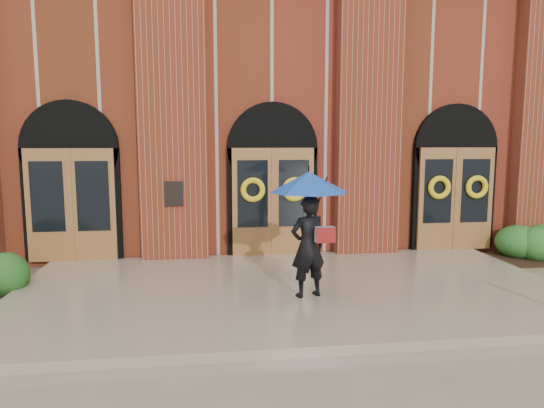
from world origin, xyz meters
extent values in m
plane|color=gray|center=(0.00, 0.00, 0.00)|extent=(90.00, 90.00, 0.00)
cube|color=gray|center=(0.00, 0.15, 0.07)|extent=(10.00, 5.30, 0.15)
cube|color=maroon|center=(0.00, 8.90, 3.50)|extent=(16.00, 12.00, 7.00)
cube|color=black|center=(-2.25, 2.47, 1.65)|extent=(0.40, 0.05, 0.55)
cube|color=maroon|center=(-2.25, 2.73, 3.50)|extent=(1.50, 0.45, 7.00)
cube|color=maroon|center=(2.25, 2.73, 3.50)|extent=(1.50, 0.45, 7.00)
cube|color=brown|center=(-4.50, 2.71, 1.40)|extent=(1.90, 0.10, 2.50)
cylinder|color=black|center=(-4.50, 2.85, 2.65)|extent=(2.10, 0.22, 2.10)
cube|color=brown|center=(0.00, 2.71, 1.40)|extent=(1.90, 0.10, 2.50)
cylinder|color=black|center=(0.00, 2.85, 2.65)|extent=(2.10, 0.22, 2.10)
cube|color=brown|center=(4.50, 2.71, 1.40)|extent=(1.90, 0.10, 2.50)
cylinder|color=black|center=(4.50, 2.85, 2.65)|extent=(2.10, 0.22, 2.10)
torus|color=yellow|center=(-0.48, 2.59, 1.70)|extent=(0.57, 0.13, 0.57)
torus|color=yellow|center=(0.48, 2.59, 1.70)|extent=(0.57, 0.13, 0.57)
torus|color=yellow|center=(4.02, 2.59, 1.70)|extent=(0.57, 0.13, 0.57)
torus|color=yellow|center=(4.98, 2.59, 1.70)|extent=(0.57, 0.13, 0.57)
imported|color=black|center=(0.19, -0.44, 1.02)|extent=(0.72, 0.57, 1.74)
cone|color=#1546A9|center=(0.19, -0.44, 2.13)|extent=(1.66, 1.66, 0.35)
cylinder|color=black|center=(0.24, -0.49, 1.66)|extent=(0.02, 0.02, 0.58)
cube|color=#AAACB0|center=(0.44, -0.58, 1.25)|extent=(0.36, 0.24, 0.26)
cube|color=maroon|center=(0.44, -0.67, 1.25)|extent=(0.32, 0.11, 0.26)
camera|label=1|loc=(-1.46, -8.38, 2.81)|focal=32.00mm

